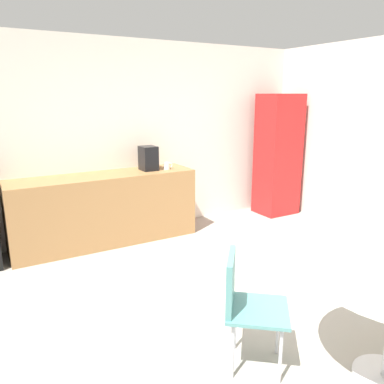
% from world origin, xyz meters
% --- Properties ---
extents(ground_plane, '(6.00, 6.00, 0.00)m').
position_xyz_m(ground_plane, '(0.00, 0.00, 0.00)').
color(ground_plane, '#9E998E').
extents(wall_back, '(6.00, 0.10, 2.60)m').
position_xyz_m(wall_back, '(0.00, 3.00, 1.30)').
color(wall_back, silver).
rests_on(wall_back, ground_plane).
extents(counter_block, '(2.35, 0.60, 0.90)m').
position_xyz_m(counter_block, '(-0.27, 2.65, 0.45)').
color(counter_block, '#9E7042').
rests_on(counter_block, ground_plane).
extents(locker_cabinet, '(0.60, 0.50, 1.90)m').
position_xyz_m(locker_cabinet, '(2.55, 2.55, 0.95)').
color(locker_cabinet, '#B21E1E').
rests_on(locker_cabinet, ground_plane).
extents(chair_teal, '(0.59, 0.59, 0.83)m').
position_xyz_m(chair_teal, '(-0.18, -0.14, 0.52)').
color(chair_teal, silver).
rests_on(chair_teal, ground_plane).
extents(mug_white, '(0.13, 0.08, 0.09)m').
position_xyz_m(mug_white, '(0.59, 2.58, 0.95)').
color(mug_white, white).
rests_on(mug_white, counter_block).
extents(coffee_maker, '(0.20, 0.24, 0.32)m').
position_xyz_m(coffee_maker, '(0.35, 2.65, 1.06)').
color(coffee_maker, black).
rests_on(coffee_maker, counter_block).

